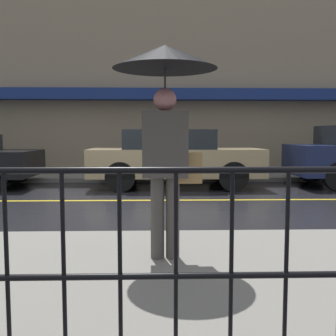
{
  "coord_description": "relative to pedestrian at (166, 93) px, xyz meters",
  "views": [
    {
      "loc": [
        0.65,
        -7.95,
        1.35
      ],
      "look_at": [
        0.84,
        -1.25,
        0.77
      ],
      "focal_mm": 42.0,
      "sensor_mm": 36.0,
      "label": 1
    }
  ],
  "objects": [
    {
      "name": "pedestrian",
      "position": [
        0.0,
        0.0,
        0.0
      ],
      "size": [
        1.01,
        1.01,
        2.08
      ],
      "color": "#4C4742",
      "rests_on": "sidewalk_near"
    },
    {
      "name": "sidewalk_far",
      "position": [
        -0.74,
        8.03,
        -1.69
      ],
      "size": [
        28.0,
        1.79,
        0.12
      ],
      "color": "gray",
      "rests_on": "ground_plane"
    },
    {
      "name": "sidewalk_near",
      "position": [
        -0.74,
        -0.46,
        -1.69
      ],
      "size": [
        28.0,
        3.14,
        0.12
      ],
      "color": "gray",
      "rests_on": "ground_plane"
    },
    {
      "name": "car_tan",
      "position": [
        0.35,
        6.2,
        -0.98
      ],
      "size": [
        4.3,
        1.93,
        1.47
      ],
      "color": "tan",
      "rests_on": "ground_plane"
    },
    {
      "name": "building_storefront",
      "position": [
        -0.74,
        9.05,
        1.54
      ],
      "size": [
        28.0,
        0.85,
        6.65
      ],
      "color": "gray",
      "rests_on": "ground_plane"
    },
    {
      "name": "ground_plane",
      "position": [
        -0.74,
        4.12,
        -1.75
      ],
      "size": [
        80.0,
        80.0,
        0.0
      ],
      "primitive_type": "plane",
      "color": "black"
    },
    {
      "name": "railing_foreground",
      "position": [
        -0.74,
        -1.78,
        -0.97
      ],
      "size": [
        12.0,
        0.04,
        1.06
      ],
      "color": "black",
      "rests_on": "sidewalk_near"
    },
    {
      "name": "lane_marking",
      "position": [
        -0.74,
        4.12,
        -1.75
      ],
      "size": [
        25.2,
        0.12,
        0.01
      ],
      "color": "gold",
      "rests_on": "ground_plane"
    }
  ]
}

